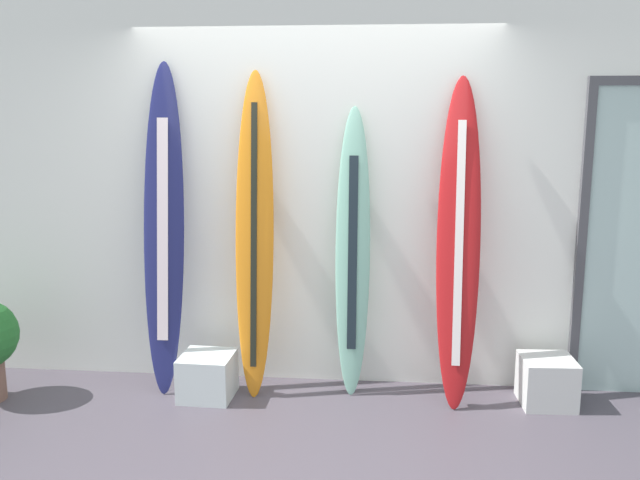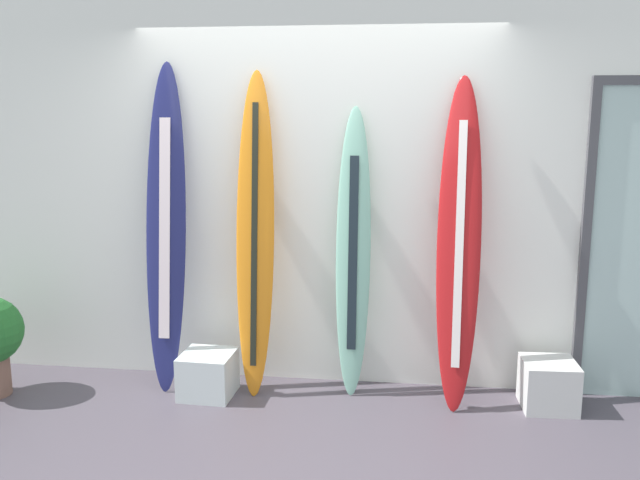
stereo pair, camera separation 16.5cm
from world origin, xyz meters
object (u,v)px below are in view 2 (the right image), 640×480
at_px(surfboard_navy, 166,229).
at_px(display_block_center, 208,374).
at_px(surfboard_crimson, 459,246).
at_px(display_block_left, 548,385).
at_px(surfboard_sunset, 255,237).
at_px(surfboard_seafoam, 353,253).

relative_size(surfboard_navy, display_block_center, 6.23).
height_order(surfboard_crimson, display_block_left, surfboard_crimson).
bearing_deg(surfboard_sunset, surfboard_crimson, -1.26).
height_order(surfboard_navy, surfboard_crimson, surfboard_navy).
relative_size(surfboard_crimson, display_block_center, 5.96).
height_order(surfboard_sunset, display_block_left, surfboard_sunset).
bearing_deg(surfboard_crimson, surfboard_seafoam, 172.82).
distance_m(surfboard_seafoam, display_block_center, 1.31).
bearing_deg(surfboard_navy, surfboard_sunset, -0.47).
bearing_deg(surfboard_seafoam, display_block_left, -5.31).
bearing_deg(surfboard_seafoam, surfboard_crimson, -7.18).
xyz_separation_m(surfboard_navy, surfboard_seafoam, (1.30, 0.05, -0.15)).
xyz_separation_m(display_block_left, display_block_center, (-2.29, -0.09, -0.01)).
distance_m(surfboard_seafoam, display_block_left, 1.56).
relative_size(surfboard_seafoam, display_block_center, 5.41).
bearing_deg(display_block_center, surfboard_seafoam, 12.40).
height_order(surfboard_navy, surfboard_seafoam, surfboard_navy).
xyz_separation_m(surfboard_seafoam, display_block_center, (-0.98, -0.22, -0.84)).
height_order(surfboard_navy, display_block_center, surfboard_navy).
xyz_separation_m(surfboard_sunset, surfboard_seafoam, (0.67, 0.06, -0.10)).
bearing_deg(display_block_center, display_block_left, 2.33).
distance_m(display_block_left, display_block_center, 2.30).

